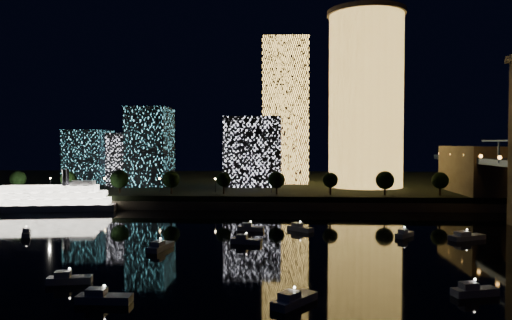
# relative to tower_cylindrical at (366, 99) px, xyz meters

# --- Properties ---
(ground) EXTENTS (520.00, 520.00, 0.00)m
(ground) POSITION_rel_tower_cylindrical_xyz_m (-28.31, -123.04, -43.49)
(ground) COLOR black
(ground) RESTS_ON ground
(far_bank) EXTENTS (420.00, 160.00, 5.00)m
(far_bank) POSITION_rel_tower_cylindrical_xyz_m (-28.31, 36.96, -40.99)
(far_bank) COLOR black
(far_bank) RESTS_ON ground
(seawall) EXTENTS (420.00, 6.00, 3.00)m
(seawall) POSITION_rel_tower_cylindrical_xyz_m (-28.31, -41.04, -41.99)
(seawall) COLOR #6B5E4C
(seawall) RESTS_ON ground
(tower_cylindrical) EXTENTS (34.00, 34.00, 76.72)m
(tower_cylindrical) POSITION_rel_tower_cylindrical_xyz_m (0.00, 0.00, 0.00)
(tower_cylindrical) COLOR #FFBF51
(tower_cylindrical) RESTS_ON far_bank
(tower_rectangular) EXTENTS (21.72, 21.72, 69.11)m
(tower_rectangular) POSITION_rel_tower_cylindrical_xyz_m (-35.06, 21.08, -3.93)
(tower_rectangular) COLOR #FFBF51
(tower_rectangular) RESTS_ON far_bank
(midrise_blocks) EXTENTS (99.77, 27.81, 35.22)m
(midrise_blocks) POSITION_rel_tower_cylindrical_xyz_m (-88.22, 3.09, -23.78)
(midrise_blocks) COLOR white
(midrise_blocks) RESTS_ON far_bank
(riverboat) EXTENTS (52.00, 18.27, 15.37)m
(riverboat) POSITION_rel_tower_cylindrical_xyz_m (-122.18, -47.93, -39.54)
(riverboat) COLOR silver
(riverboat) RESTS_ON ground
(motorboats) EXTENTS (128.16, 70.53, 2.78)m
(motorboats) POSITION_rel_tower_cylindrical_xyz_m (-32.94, -113.44, -42.67)
(motorboats) COLOR silver
(motorboats) RESTS_ON ground
(esplanade_trees) EXTENTS (166.15, 6.96, 8.98)m
(esplanade_trees) POSITION_rel_tower_cylindrical_xyz_m (-58.65, -35.04, -33.01)
(esplanade_trees) COLOR black
(esplanade_trees) RESTS_ON far_bank
(street_lamps) EXTENTS (132.70, 0.70, 5.65)m
(street_lamps) POSITION_rel_tower_cylindrical_xyz_m (-62.31, -29.04, -34.46)
(street_lamps) COLOR black
(street_lamps) RESTS_ON far_bank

